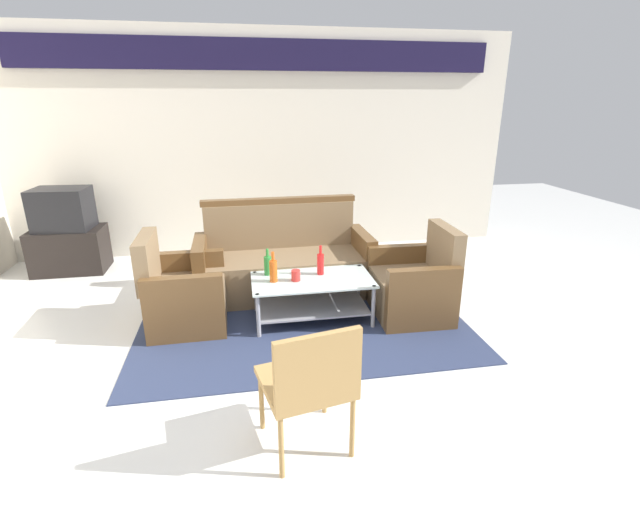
{
  "coord_description": "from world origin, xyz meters",
  "views": [
    {
      "loc": [
        -0.36,
        -3.0,
        1.96
      ],
      "look_at": [
        0.3,
        0.71,
        0.65
      ],
      "focal_mm": 25.39,
      "sensor_mm": 36.0,
      "label": 1
    }
  ],
  "objects_px": {
    "bottle_green": "(268,265)",
    "television": "(62,209)",
    "coffee_table": "(312,293)",
    "couch": "(284,264)",
    "bottle_red": "(320,263)",
    "bottle_orange": "(273,270)",
    "cup": "(296,275)",
    "wicker_chair": "(310,379)",
    "tv_stand": "(70,250)",
    "armchair_right": "(414,286)",
    "armchair_left": "(184,295)"
  },
  "relations": [
    {
      "from": "bottle_orange",
      "to": "television",
      "type": "bearing_deg",
      "value": 142.21
    },
    {
      "from": "tv_stand",
      "to": "wicker_chair",
      "type": "bearing_deg",
      "value": -55.51
    },
    {
      "from": "armchair_left",
      "to": "tv_stand",
      "type": "xyz_separation_m",
      "value": [
        -1.48,
        1.66,
        -0.03
      ]
    },
    {
      "from": "armchair_left",
      "to": "wicker_chair",
      "type": "distance_m",
      "value": 2.0
    },
    {
      "from": "armchair_right",
      "to": "coffee_table",
      "type": "distance_m",
      "value": 0.97
    },
    {
      "from": "coffee_table",
      "to": "cup",
      "type": "height_order",
      "value": "cup"
    },
    {
      "from": "armchair_left",
      "to": "bottle_orange",
      "type": "height_order",
      "value": "armchair_left"
    },
    {
      "from": "armchair_right",
      "to": "bottle_orange",
      "type": "height_order",
      "value": "armchair_right"
    },
    {
      "from": "tv_stand",
      "to": "bottle_green",
      "type": "bearing_deg",
      "value": -35.29
    },
    {
      "from": "armchair_left",
      "to": "coffee_table",
      "type": "relative_size",
      "value": 0.77
    },
    {
      "from": "armchair_right",
      "to": "tv_stand",
      "type": "distance_m",
      "value": 4.04
    },
    {
      "from": "cup",
      "to": "television",
      "type": "xyz_separation_m",
      "value": [
        -2.49,
        1.79,
        0.3
      ]
    },
    {
      "from": "bottle_orange",
      "to": "tv_stand",
      "type": "distance_m",
      "value": 2.91
    },
    {
      "from": "armchair_left",
      "to": "bottle_green",
      "type": "height_order",
      "value": "armchair_left"
    },
    {
      "from": "couch",
      "to": "cup",
      "type": "xyz_separation_m",
      "value": [
        0.04,
        -0.71,
        0.14
      ]
    },
    {
      "from": "armchair_left",
      "to": "coffee_table",
      "type": "xyz_separation_m",
      "value": [
        1.16,
        -0.12,
        -0.02
      ]
    },
    {
      "from": "tv_stand",
      "to": "television",
      "type": "distance_m",
      "value": 0.5
    },
    {
      "from": "wicker_chair",
      "to": "cup",
      "type": "bearing_deg",
      "value": 74.09
    },
    {
      "from": "tv_stand",
      "to": "bottle_orange",
      "type": "bearing_deg",
      "value": -37.75
    },
    {
      "from": "bottle_green",
      "to": "wicker_chair",
      "type": "distance_m",
      "value": 1.85
    },
    {
      "from": "bottle_orange",
      "to": "tv_stand",
      "type": "relative_size",
      "value": 0.35
    },
    {
      "from": "couch",
      "to": "bottle_red",
      "type": "distance_m",
      "value": 0.69
    },
    {
      "from": "armchair_left",
      "to": "bottle_green",
      "type": "distance_m",
      "value": 0.8
    },
    {
      "from": "bottle_red",
      "to": "television",
      "type": "distance_m",
      "value": 3.22
    },
    {
      "from": "couch",
      "to": "tv_stand",
      "type": "relative_size",
      "value": 2.27
    },
    {
      "from": "couch",
      "to": "tv_stand",
      "type": "height_order",
      "value": "couch"
    },
    {
      "from": "armchair_right",
      "to": "television",
      "type": "distance_m",
      "value": 4.07
    },
    {
      "from": "couch",
      "to": "armchair_right",
      "type": "relative_size",
      "value": 2.13
    },
    {
      "from": "bottle_green",
      "to": "television",
      "type": "distance_m",
      "value": 2.77
    },
    {
      "from": "bottle_green",
      "to": "television",
      "type": "relative_size",
      "value": 0.4
    },
    {
      "from": "coffee_table",
      "to": "bottle_green",
      "type": "relative_size",
      "value": 4.37
    },
    {
      "from": "armchair_right",
      "to": "television",
      "type": "xyz_separation_m",
      "value": [
        -3.61,
        1.83,
        0.47
      ]
    },
    {
      "from": "couch",
      "to": "television",
      "type": "height_order",
      "value": "television"
    },
    {
      "from": "bottle_red",
      "to": "coffee_table",
      "type": "bearing_deg",
      "value": -133.15
    },
    {
      "from": "bottle_orange",
      "to": "armchair_right",
      "type": "bearing_deg",
      "value": -2.17
    },
    {
      "from": "armchair_left",
      "to": "bottle_green",
      "type": "bearing_deg",
      "value": 93.67
    },
    {
      "from": "armchair_left",
      "to": "cup",
      "type": "relative_size",
      "value": 8.5
    },
    {
      "from": "bottle_red",
      "to": "tv_stand",
      "type": "distance_m",
      "value": 3.22
    },
    {
      "from": "coffee_table",
      "to": "tv_stand",
      "type": "relative_size",
      "value": 1.38
    },
    {
      "from": "coffee_table",
      "to": "tv_stand",
      "type": "xyz_separation_m",
      "value": [
        -2.64,
        1.77,
        -0.01
      ]
    },
    {
      "from": "television",
      "to": "cup",
      "type": "bearing_deg",
      "value": 147.75
    },
    {
      "from": "television",
      "to": "wicker_chair",
      "type": "height_order",
      "value": "television"
    },
    {
      "from": "coffee_table",
      "to": "television",
      "type": "distance_m",
      "value": 3.22
    },
    {
      "from": "bottle_orange",
      "to": "cup",
      "type": "bearing_deg",
      "value": -4.07
    },
    {
      "from": "armchair_left",
      "to": "bottle_orange",
      "type": "bearing_deg",
      "value": 80.82
    },
    {
      "from": "couch",
      "to": "armchair_left",
      "type": "relative_size",
      "value": 2.13
    },
    {
      "from": "bottle_red",
      "to": "television",
      "type": "relative_size",
      "value": 0.45
    },
    {
      "from": "cup",
      "to": "wicker_chair",
      "type": "relative_size",
      "value": 0.12
    },
    {
      "from": "armchair_left",
      "to": "television",
      "type": "distance_m",
      "value": 2.27
    },
    {
      "from": "armchair_right",
      "to": "wicker_chair",
      "type": "xyz_separation_m",
      "value": [
        -1.25,
        -1.62,
        0.21
      ]
    }
  ]
}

